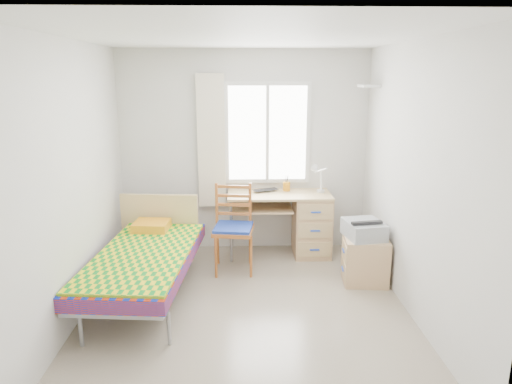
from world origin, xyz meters
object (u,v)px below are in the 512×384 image
chair (234,223)px  bed (146,257)px  desk (306,221)px  cabinet (365,260)px  printer (364,229)px

chair → bed: bearing=-137.5°
desk → cabinet: (0.55, -0.88, -0.18)m
desk → cabinet: bearing=-57.7°
desk → printer: (0.52, -0.84, 0.18)m
cabinet → chair: bearing=169.6°
bed → desk: bed is taller
bed → chair: 1.13m
chair → cabinet: bearing=-7.9°
chair → cabinet: size_ratio=2.00×
bed → printer: (2.37, 0.26, 0.20)m
bed → cabinet: 2.41m
desk → printer: 1.01m
bed → printer: size_ratio=4.14×
cabinet → printer: 0.36m
desk → printer: size_ratio=2.61×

